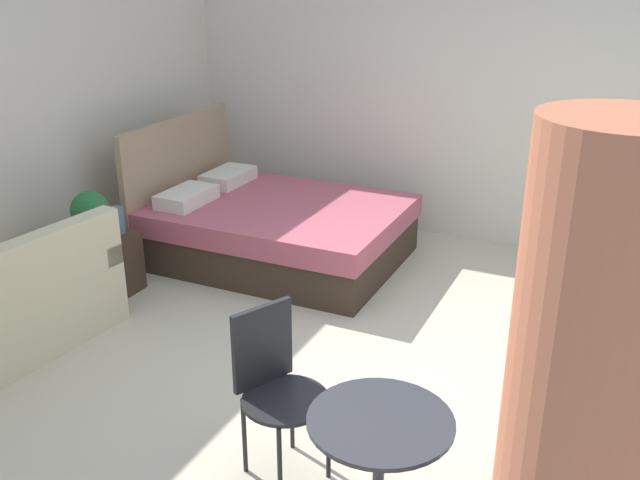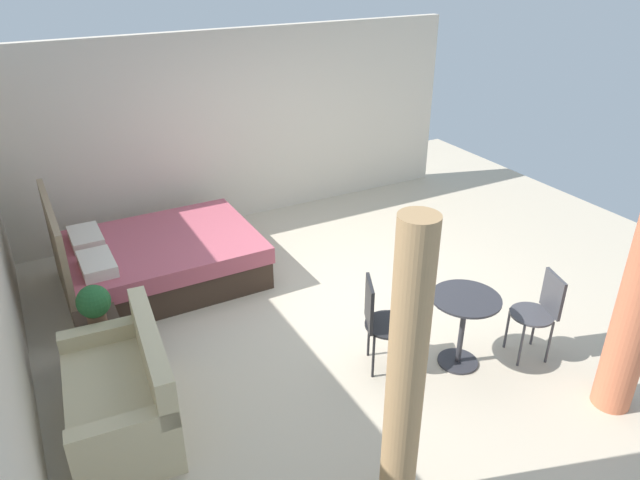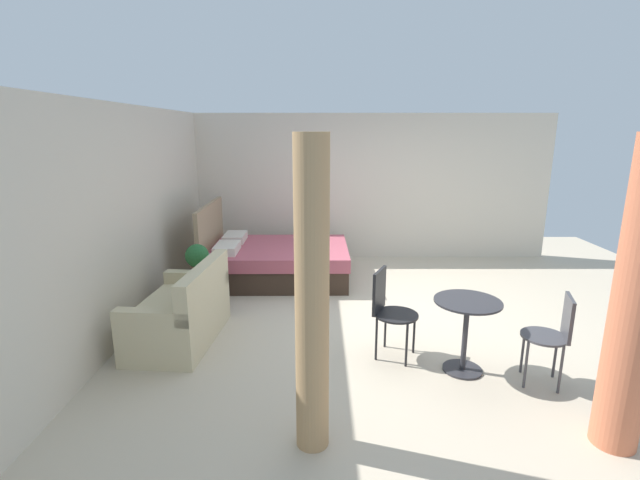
{
  "view_description": "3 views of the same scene",
  "coord_description": "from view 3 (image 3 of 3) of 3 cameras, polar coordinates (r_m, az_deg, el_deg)",
  "views": [
    {
      "loc": [
        -3.65,
        -1.26,
        2.46
      ],
      "look_at": [
        0.21,
        0.6,
        0.76
      ],
      "focal_mm": 39.38,
      "sensor_mm": 36.0,
      "label": 1
    },
    {
      "loc": [
        -4.56,
        2.72,
        3.48
      ],
      "look_at": [
        -0.04,
        0.28,
        0.85
      ],
      "focal_mm": 32.92,
      "sensor_mm": 36.0,
      "label": 2
    },
    {
      "loc": [
        -5.24,
        0.92,
        2.23
      ],
      "look_at": [
        0.12,
        0.92,
        0.92
      ],
      "focal_mm": 25.2,
      "sensor_mm": 36.0,
      "label": 3
    }
  ],
  "objects": [
    {
      "name": "cafe_chair_near_window",
      "position": [
        4.57,
        8.63,
        -8.21
      ],
      "size": [
        0.58,
        0.58,
        0.89
      ],
      "color": "black",
      "rests_on": "ground"
    },
    {
      "name": "potted_plant",
      "position": [
        5.72,
        -15.34,
        -2.16
      ],
      "size": [
        0.29,
        0.29,
        0.39
      ],
      "color": "brown",
      "rests_on": "nightstand"
    },
    {
      "name": "wall_right",
      "position": [
        8.0,
        6.61,
        6.69
      ],
      "size": [
        0.12,
        6.2,
        2.52
      ],
      "primitive_type": "cube",
      "color": "beige",
      "rests_on": "ground"
    },
    {
      "name": "bed",
      "position": [
        6.92,
        -5.81,
        -2.61
      ],
      "size": [
        1.58,
        2.11,
        1.17
      ],
      "color": "#38281E",
      "rests_on": "ground"
    },
    {
      "name": "balcony_table",
      "position": [
        4.45,
        18.06,
        -9.93
      ],
      "size": [
        0.61,
        0.61,
        0.71
      ],
      "color": "#2D2D33",
      "rests_on": "ground"
    },
    {
      "name": "curtain_right",
      "position": [
        3.06,
        -1.03,
        -7.7
      ],
      "size": [
        0.24,
        0.24,
        2.22
      ],
      "color": "tan",
      "rests_on": "ground"
    },
    {
      "name": "couch",
      "position": [
        5.13,
        -17.09,
        -9.01
      ],
      "size": [
        1.39,
        0.85,
        0.86
      ],
      "color": "beige",
      "rests_on": "ground"
    },
    {
      "name": "wall_back",
      "position": [
        5.76,
        -22.32,
        3.0
      ],
      "size": [
        8.29,
        0.12,
        2.52
      ],
      "primitive_type": "cube",
      "color": "beige",
      "rests_on": "ground"
    },
    {
      "name": "vase",
      "position": [
        5.94,
        -14.27,
        -2.73
      ],
      "size": [
        0.11,
        0.11,
        0.21
      ],
      "color": "slate",
      "rests_on": "nightstand"
    },
    {
      "name": "cafe_chair_near_couch",
      "position": [
        4.52,
        27.64,
        -10.21
      ],
      "size": [
        0.5,
        0.5,
        0.84
      ],
      "color": "#3F3F44",
      "rests_on": "ground"
    },
    {
      "name": "curtain_left",
      "position": [
        3.74,
        35.27,
        -6.29
      ],
      "size": [
        0.31,
        0.31,
        2.22
      ],
      "color": "#D1704C",
      "rests_on": "ground"
    },
    {
      "name": "ground_plane",
      "position": [
        5.77,
        9.25,
        -9.27
      ],
      "size": [
        8.29,
        9.2,
        0.02
      ],
      "primitive_type": "cube",
      "color": "beige"
    },
    {
      "name": "nightstand",
      "position": [
        5.95,
        -14.76,
        -6.25
      ],
      "size": [
        0.45,
        0.37,
        0.48
      ],
      "color": "#38281E",
      "rests_on": "ground"
    }
  ]
}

